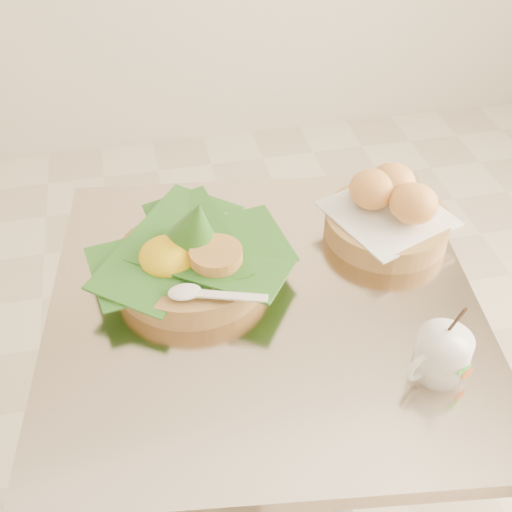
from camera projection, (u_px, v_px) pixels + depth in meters
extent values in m
cylinder|color=gray|center=(263.00, 433.00, 1.30)|extent=(0.07, 0.07, 0.69)
cube|color=beige|center=(264.00, 307.00, 1.06)|extent=(0.79, 0.79, 0.03)
cylinder|color=tan|center=(192.00, 265.00, 1.08)|extent=(0.26, 0.26, 0.04)
cone|color=#20621C|center=(195.00, 225.00, 1.04)|extent=(0.15, 0.16, 0.13)
ellipsoid|color=yellow|center=(168.00, 257.00, 1.06)|extent=(0.10, 0.10, 0.05)
cylinder|color=#CC9347|center=(216.00, 256.00, 1.04)|extent=(0.09, 0.09, 0.02)
cylinder|color=tan|center=(386.00, 224.00, 1.17)|extent=(0.22, 0.22, 0.04)
cube|color=white|center=(388.00, 214.00, 1.15)|extent=(0.25, 0.25, 0.01)
ellipsoid|color=orange|center=(372.00, 189.00, 1.14)|extent=(0.09, 0.09, 0.07)
ellipsoid|color=orange|center=(413.00, 203.00, 1.11)|extent=(0.09, 0.09, 0.07)
ellipsoid|color=orange|center=(392.00, 183.00, 1.16)|extent=(0.09, 0.09, 0.07)
cylinder|color=white|center=(442.00, 354.00, 0.92)|extent=(0.08, 0.08, 0.07)
torus|color=white|center=(420.00, 367.00, 0.90)|extent=(0.05, 0.03, 0.05)
cylinder|color=#442013|center=(446.00, 340.00, 0.90)|extent=(0.07, 0.07, 0.01)
cylinder|color=black|center=(454.00, 324.00, 0.89)|extent=(0.01, 0.04, 0.10)
cube|color=green|center=(464.00, 370.00, 0.89)|extent=(0.02, 0.01, 0.01)
cube|color=orange|center=(467.00, 374.00, 0.91)|extent=(0.02, 0.01, 0.02)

